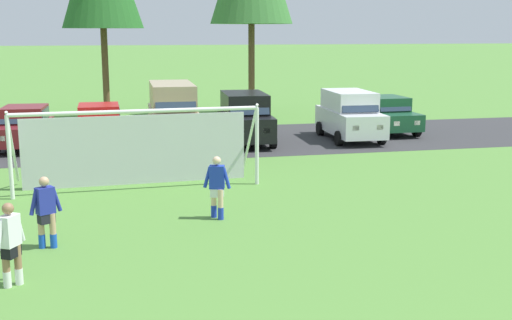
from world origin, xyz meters
TOP-DOWN VIEW (x-y plane):
  - ground_plane at (0.00, 15.00)m, footprint 400.00×400.00m
  - parking_lot_strip at (0.00, 23.92)m, footprint 52.00×8.40m
  - soccer_goal at (-3.24, 16.08)m, footprint 7.49×2.24m
  - player_striker_near at (-5.92, 8.28)m, footprint 0.51×0.64m
  - player_midfield_center at (-5.48, 10.45)m, footprint 0.71×0.40m
  - player_defender_far at (-1.39, 11.93)m, footprint 0.70×0.39m
  - parked_car_slot_far_left at (-7.50, 23.84)m, footprint 2.23×4.30m
  - parked_car_slot_left at (-4.50, 23.86)m, footprint 2.08×4.22m
  - parked_car_slot_center_left at (-1.35, 24.45)m, footprint 2.26×4.83m
  - parked_car_slot_center at (1.63, 23.05)m, footprint 2.32×4.69m
  - parked_car_slot_center_right at (6.36, 22.94)m, footprint 2.26×4.66m
  - parked_car_slot_right at (8.77, 24.39)m, footprint 2.11×4.24m

SIDE VIEW (x-z plane):
  - ground_plane at x=0.00m, z-range 0.00..0.00m
  - parking_lot_strip at x=0.00m, z-range 0.00..0.01m
  - player_striker_near at x=-5.92m, z-range 0.00..1.64m
  - player_midfield_center at x=-5.48m, z-range 0.00..1.64m
  - player_defender_far at x=-1.39m, z-range 0.00..1.64m
  - parked_car_slot_far_left at x=-7.50m, z-range 0.02..1.74m
  - parked_car_slot_left at x=-4.50m, z-range 0.02..1.74m
  - parked_car_slot_right at x=8.77m, z-range 0.02..1.74m
  - parked_car_slot_center at x=1.63m, z-range 0.03..2.19m
  - parked_car_slot_center_right at x=6.36m, z-range 0.03..2.19m
  - soccer_goal at x=-3.24m, z-range 0.01..2.58m
  - parked_car_slot_center_left at x=-1.35m, z-range 0.08..2.60m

